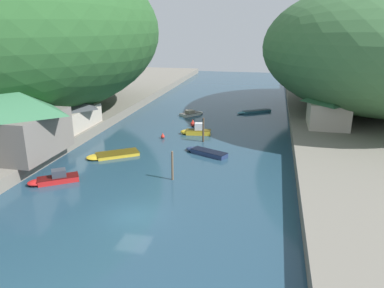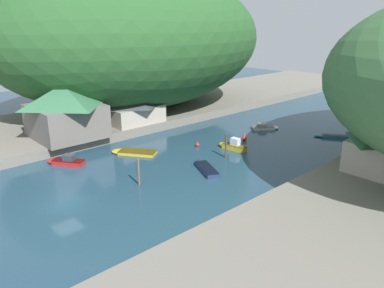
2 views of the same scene
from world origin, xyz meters
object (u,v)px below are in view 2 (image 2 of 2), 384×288
boat_yellow_tender (65,161)px  person_on_quay (51,137)px  waterfront_building (65,110)px  boathouse_shed (133,107)px  boat_moored_right (132,152)px  boat_far_upstream (232,146)px  right_bank_cottage (379,147)px  boat_near_quay (205,167)px  person_by_boathouse (141,117)px  boat_small_dinghy (265,127)px  channel_buoy_far (244,138)px  channel_buoy_near (197,145)px  boat_cabin_cruiser (335,136)px

boat_yellow_tender → person_on_quay: 5.02m
waterfront_building → boathouse_shed: bearing=91.0°
boat_moored_right → boat_far_upstream: 13.21m
waterfront_building → right_bank_cottage: (33.70, 18.65, -1.09)m
boat_near_quay → person_by_boathouse: 18.16m
boat_small_dinghy → channel_buoy_far: size_ratio=4.13×
boathouse_shed → boat_far_upstream: size_ratio=2.07×
right_bank_cottage → boat_far_upstream: right_bank_cottage is taller
right_bank_cottage → channel_buoy_far: bearing=177.4°
channel_buoy_far → boat_small_dinghy: bearing=103.0°
right_bank_cottage → boat_yellow_tender: bearing=-140.9°
channel_buoy_far → boathouse_shed: bearing=-150.5°
boat_small_dinghy → boat_far_upstream: (2.92, -11.23, 0.22)m
boat_yellow_tender → channel_buoy_far: (8.63, 23.01, 0.03)m
boat_far_upstream → channel_buoy_near: (-3.87, -2.70, -0.20)m
waterfront_building → channel_buoy_near: size_ratio=12.68×
boathouse_shed → boat_far_upstream: bearing=15.3°
boat_moored_right → person_by_boathouse: bearing=13.2°
waterfront_building → boat_small_dinghy: bearing=63.3°
boat_near_quay → person_on_quay: bearing=146.8°
boat_near_quay → boat_far_upstream: bearing=44.0°
channel_buoy_far → boat_moored_right: bearing=-112.8°
boat_small_dinghy → channel_buoy_far: (1.64, -7.11, 0.14)m
boathouse_shed → boat_yellow_tender: bearing=-65.4°
boat_yellow_tender → boat_far_upstream: bearing=-62.4°
boat_small_dinghy → boat_near_quay: boat_small_dinghy is taller
boathouse_shed → boat_yellow_tender: size_ratio=1.91×
boat_moored_right → person_on_quay: person_on_quay is taller
right_bank_cottage → boat_yellow_tender: right_bank_cottage is taller
boat_cabin_cruiser → boat_near_quay: bearing=135.1°
right_bank_cottage → person_on_quay: size_ratio=3.91×
boat_cabin_cruiser → person_on_quay: size_ratio=3.49×
boat_yellow_tender → channel_buoy_near: size_ratio=6.11×
boat_moored_right → channel_buoy_far: 16.21m
waterfront_building → boat_moored_right: 10.99m
boat_yellow_tender → boat_near_quay: size_ratio=0.84×
boat_moored_right → boat_cabin_cruiser: 29.59m
boat_moored_right → person_by_boathouse: (-7.46, 6.63, 2.10)m
boat_yellow_tender → right_bank_cottage: bearing=-85.7°
channel_buoy_far → person_on_quay: bearing=-120.4°
channel_buoy_near → channel_buoy_far: size_ratio=0.71×
boat_far_upstream → channel_buoy_far: boat_far_upstream is taller
boat_far_upstream → person_on_quay: bearing=135.3°
channel_buoy_near → waterfront_building: bearing=-134.5°
person_by_boathouse → waterfront_building: bearing=152.6°
boat_far_upstream → person_by_boathouse: person_by_boathouse is taller
boat_near_quay → channel_buoy_far: 12.45m
boat_yellow_tender → channel_buoy_far: bearing=-55.3°
boat_far_upstream → boat_yellow_tender: 21.33m
boat_yellow_tender → channel_buoy_near: bearing=-55.2°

